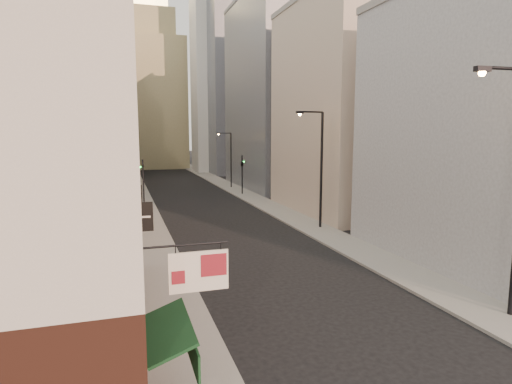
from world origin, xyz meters
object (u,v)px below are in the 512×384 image
streetlamp_mid (319,163)px  traffic_light_right (242,165)px  streetlamp_far (230,157)px  clock_tower (152,88)px  white_tower (213,78)px  traffic_light_left (143,175)px

streetlamp_mid → traffic_light_right: streetlamp_mid is taller
streetlamp_far → streetlamp_mid: bearing=-82.2°
streetlamp_mid → streetlamp_far: size_ratio=1.21×
streetlamp_far → traffic_light_right: streetlamp_far is taller
clock_tower → traffic_light_right: size_ratio=8.98×
clock_tower → white_tower: bearing=-51.8°
clock_tower → streetlamp_mid: (7.79, -68.84, -12.22)m
white_tower → streetlamp_mid: bearing=-93.4°
traffic_light_right → streetlamp_mid: bearing=113.3°
clock_tower → traffic_light_left: 55.23m
traffic_light_left → traffic_light_right: (12.34, 4.89, 0.34)m
white_tower → streetlamp_mid: size_ratio=4.38×
traffic_light_left → traffic_light_right: same height
streetlamp_mid → traffic_light_left: (-12.92, 15.72, -2.02)m
traffic_light_left → traffic_light_right: 13.27m
clock_tower → white_tower: (11.00, -14.00, 0.97)m
traffic_light_left → traffic_light_right: bearing=177.8°
streetlamp_far → white_tower: bearing=89.2°
streetlamp_far → traffic_light_left: size_ratio=1.56×
streetlamp_mid → traffic_light_right: size_ratio=1.90×
white_tower → traffic_light_right: (-3.80, -34.23, -14.87)m
streetlamp_mid → traffic_light_left: size_ratio=1.90×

